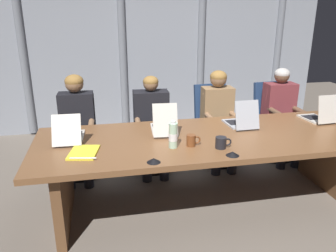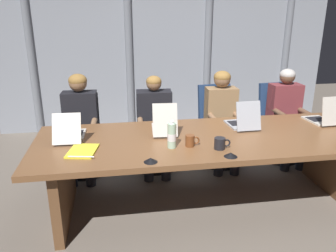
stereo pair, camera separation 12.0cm
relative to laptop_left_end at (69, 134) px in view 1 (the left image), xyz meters
The scene contains 21 objects.
ground_plane 1.51m from the laptop_left_end, ahead, with size 10.76×10.76×0.00m, color #6B6056.
conference_table 1.31m from the laptop_left_end, ahead, with size 3.23×1.13×0.72m.
curtain_backdrop 2.81m from the laptop_left_end, 61.88° to the left, with size 5.38×0.17×2.89m.
laptop_left_end is the anchor object (origin of this frame).
laptop_left_mid 0.89m from the laptop_left_end, ahead, with size 0.26×0.45×0.31m.
laptop_center 1.69m from the laptop_left_end, ahead, with size 0.26×0.39×0.30m.
laptop_right_mid 2.58m from the laptop_left_end, ahead, with size 0.24×0.38×0.31m.
office_chair_left_end 0.97m from the laptop_left_end, 89.17° to the left, with size 0.60×0.60×0.91m.
office_chair_left_mid 1.32m from the laptop_left_end, 44.26° to the left, with size 0.60×0.60×0.93m.
office_chair_center 1.97m from the laptop_left_end, 27.06° to the left, with size 0.60×0.60×0.97m.
office_chair_right_mid 2.72m from the laptop_left_end, 19.00° to the left, with size 0.60×0.60×0.96m.
person_left_end 0.73m from the laptop_left_end, 88.19° to the left, with size 0.40×0.55×1.19m.
person_left_mid 1.14m from the laptop_left_end, 39.25° to the left, with size 0.43×0.56×1.14m.
person_center 1.85m from the laptop_left_end, 22.86° to the left, with size 0.40×0.56×1.18m.
person_right_mid 2.64m from the laptop_left_end, 15.76° to the left, with size 0.40×0.55×1.18m.
water_bottle_primary 0.97m from the laptop_left_end, 22.80° to the right, with size 0.08×0.08×0.24m.
coffee_mug_near 1.37m from the laptop_left_end, 19.98° to the right, with size 0.14×0.09×0.10m.
coffee_mug_far 1.12m from the laptop_left_end, 19.20° to the right, with size 0.13×0.08×0.10m.
conference_mic_left_side 0.93m from the laptop_left_end, 43.49° to the right, with size 0.11×0.11×0.04m, color black.
conference_mic_middle 1.47m from the laptop_left_end, 25.84° to the right, with size 0.11×0.11×0.04m, color black.
spiral_notepad 0.38m from the laptop_left_end, 68.78° to the right, with size 0.27×0.34×0.03m.
Camera 1 is at (-0.98, -2.81, 1.82)m, focal length 35.60 mm.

